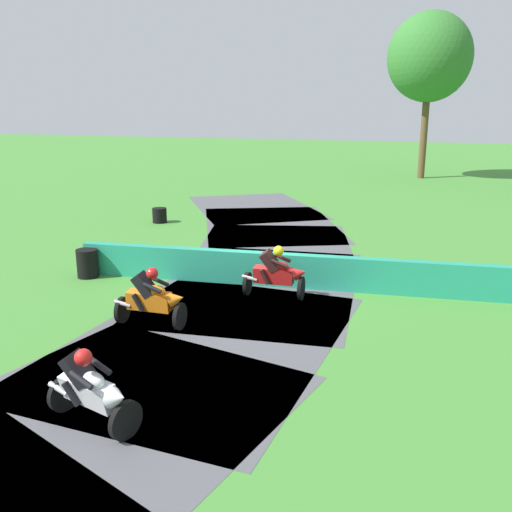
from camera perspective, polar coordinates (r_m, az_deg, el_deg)
ground_plane at (r=15.44m, az=0.61°, el=-2.87°), size 120.00×120.00×0.00m
track_asphalt at (r=15.75m, az=-4.06°, el=-2.53°), size 10.62×31.65×0.01m
safety_barrier at (r=15.11m, az=18.88°, el=-2.34°), size 20.01×1.88×0.90m
motorcycle_lead_white at (r=9.06m, az=-16.22°, el=-12.67°), size 1.69×1.14×1.43m
motorcycle_chase_orange at (r=12.59m, az=-10.37°, el=-4.20°), size 1.68×0.66×1.42m
motorcycle_trailing_red at (r=14.20m, az=2.07°, el=-1.72°), size 1.68×0.70×1.42m
tire_stack_mid_a at (r=16.69m, az=-16.54°, el=-0.70°), size 0.59×0.59×0.80m
tire_stack_mid_b at (r=23.66m, az=-9.64°, el=4.04°), size 0.58×0.58×0.60m
tree_far_left at (r=38.62m, az=17.01°, el=18.49°), size 5.16×5.16×10.17m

